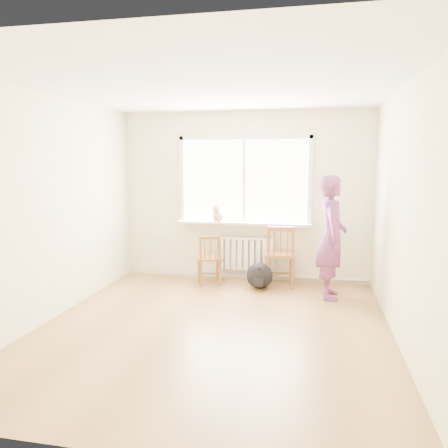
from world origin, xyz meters
The scene contains 13 objects.
floor centered at (0.00, 0.00, 0.00)m, with size 4.50×4.50×0.00m, color olive.
ceiling centered at (0.00, 0.00, 2.70)m, with size 4.50×4.50×0.00m, color white.
back_wall centered at (0.00, 2.25, 1.35)m, with size 4.00×0.01×2.70m, color beige.
window centered at (0.00, 2.22, 1.66)m, with size 2.12×0.05×1.42m.
windowsill centered at (0.00, 2.14, 0.93)m, with size 2.15×0.22×0.04m, color white.
radiator centered at (0.00, 2.16, 0.44)m, with size 1.00×0.12×0.55m.
heating_pipe centered at (1.25, 2.19, 0.08)m, with size 0.04×0.04×1.40m, color silver.
baseboard centered at (0.00, 2.23, 0.04)m, with size 4.00×0.03×0.08m, color beige.
chair_left centered at (-0.47, 1.75, 0.40)m, with size 0.50×0.49×0.79m.
chair_right centered at (0.62, 1.86, 0.48)m, with size 0.51×0.49×0.95m.
person centered at (1.35, 1.49, 0.86)m, with size 0.63×0.41×1.72m, color #CD444F.
cat centered at (-0.39, 2.05, 1.08)m, with size 0.22×0.46×0.31m.
backpack centered at (0.32, 1.70, 0.20)m, with size 0.40×0.30×0.40m, color black.
Camera 1 is at (1.10, -4.67, 1.90)m, focal length 35.00 mm.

